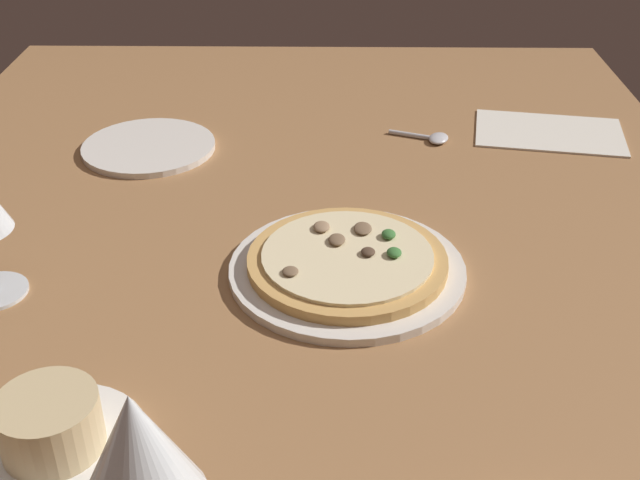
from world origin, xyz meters
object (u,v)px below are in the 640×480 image
at_px(pizza_main, 347,264).
at_px(spoon, 432,138).
at_px(ramekin_on_saucer, 52,432).
at_px(wine_glass_near, 138,456).
at_px(paper_menu, 549,132).
at_px(side_plate, 149,147).

height_order(pizza_main, spoon, pizza_main).
relative_size(pizza_main, spoon, 2.82).
height_order(ramekin_on_saucer, wine_glass_near, wine_glass_near).
xyz_separation_m(wine_glass_near, spoon, (0.74, -0.27, -0.12)).
bearing_deg(paper_menu, ramekin_on_saucer, 149.28).
relative_size(wine_glass_near, paper_menu, 0.78).
relative_size(ramekin_on_saucer, spoon, 1.65).
bearing_deg(pizza_main, spoon, -20.28).
bearing_deg(paper_menu, pizza_main, 150.62).
xyz_separation_m(ramekin_on_saucer, wine_glass_near, (-0.12, -0.11, 0.10)).
height_order(pizza_main, paper_menu, pizza_main).
xyz_separation_m(ramekin_on_saucer, spoon, (0.63, -0.38, -0.02)).
height_order(paper_menu, spoon, spoon).
relative_size(ramekin_on_saucer, paper_menu, 0.70).
relative_size(side_plate, paper_menu, 0.88).
relative_size(pizza_main, ramekin_on_saucer, 1.72).
height_order(wine_glass_near, side_plate, wine_glass_near).
height_order(pizza_main, wine_glass_near, wine_glass_near).
xyz_separation_m(side_plate, paper_menu, (0.07, -0.59, -0.00)).
relative_size(pizza_main, side_plate, 1.37).
distance_m(paper_menu, spoon, 0.18).
relative_size(pizza_main, paper_menu, 1.20).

